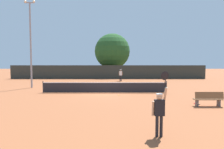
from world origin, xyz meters
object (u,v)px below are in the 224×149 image
object	(u,v)px
large_tree	(112,51)
courtside_bench	(208,99)
tennis_ball	(118,95)
parked_car_far	(157,72)
player_serving	(159,108)
light_pole	(30,39)
spare_racket	(195,103)
parked_car_mid	(116,72)
player_receiving	(120,74)
parked_car_near	(93,72)

from	to	relation	value
large_tree	courtside_bench	bearing A→B (deg)	-76.26
tennis_ball	parked_car_far	distance (m)	24.13
player_serving	light_pole	size ratio (longest dim) A/B	0.27
courtside_bench	large_tree	xyz separation A→B (m)	(-6.11, 24.99, 4.25)
courtside_bench	parked_car_far	world-z (taller)	parked_car_far
spare_racket	player_serving	bearing A→B (deg)	-122.95
large_tree	parked_car_mid	bearing A→B (deg)	77.81
spare_racket	parked_car_far	size ratio (longest dim) A/B	0.12
player_receiving	courtside_bench	xyz separation A→B (m)	(4.90, -16.61, -0.57)
player_receiving	parked_car_near	world-z (taller)	player_receiving
tennis_ball	spare_racket	world-z (taller)	tennis_ball
tennis_ball	parked_car_far	xyz separation A→B (m)	(8.32, 22.64, 0.74)
player_serving	courtside_bench	xyz separation A→B (m)	(4.35, 5.24, -0.62)
parked_car_far	player_receiving	bearing A→B (deg)	-135.61
player_receiving	courtside_bench	distance (m)	17.33
parked_car_far	light_pole	bearing A→B (deg)	-143.83
player_serving	spare_racket	size ratio (longest dim) A/B	4.83
large_tree	player_serving	bearing A→B (deg)	-86.67
parked_car_far	tennis_ball	bearing A→B (deg)	-118.71
light_pole	parked_car_near	world-z (taller)	light_pole
player_serving	parked_car_mid	xyz separation A→B (m)	(-0.85, 34.43, -0.32)
large_tree	light_pole	bearing A→B (deg)	-119.26
parked_car_near	light_pole	bearing A→B (deg)	-115.40
light_pole	parked_car_far	bearing A→B (deg)	44.70
courtside_bench	parked_car_mid	distance (m)	29.64
courtside_bench	parked_car_near	world-z (taller)	parked_car_near
player_serving	large_tree	distance (m)	30.50
spare_racket	parked_car_mid	xyz separation A→B (m)	(-4.76, 28.40, 0.76)
spare_racket	parked_car_near	bearing A→B (deg)	110.17
tennis_ball	spare_racket	distance (m)	6.11
parked_car_mid	large_tree	bearing A→B (deg)	-105.43
spare_racket	parked_car_far	xyz separation A→B (m)	(3.19, 25.95, 0.76)
large_tree	parked_car_near	bearing A→B (deg)	165.17
tennis_ball	courtside_bench	size ratio (longest dim) A/B	0.04
player_serving	parked_car_near	distance (m)	31.63
parked_car_mid	spare_racket	bearing A→B (deg)	-83.72
parked_car_far	parked_car_near	bearing A→B (deg)	175.18
light_pole	tennis_ball	bearing A→B (deg)	-28.84
tennis_ball	parked_car_near	bearing A→B (deg)	100.65
light_pole	parked_car_near	bearing A→B (deg)	72.55
light_pole	parked_car_near	size ratio (longest dim) A/B	2.12
player_receiving	parked_car_far	xyz separation A→B (m)	(7.66, 10.13, -0.27)
courtside_bench	tennis_ball	bearing A→B (deg)	143.68
spare_racket	parked_car_mid	world-z (taller)	parked_car_mid
player_serving	player_receiving	bearing A→B (deg)	91.46
spare_racket	large_tree	bearing A→B (deg)	103.18
light_pole	parked_car_far	world-z (taller)	light_pole
parked_car_mid	parked_car_far	xyz separation A→B (m)	(7.95, -2.45, 0.00)
courtside_bench	parked_car_far	distance (m)	26.88
tennis_ball	parked_car_far	bearing A→B (deg)	69.81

